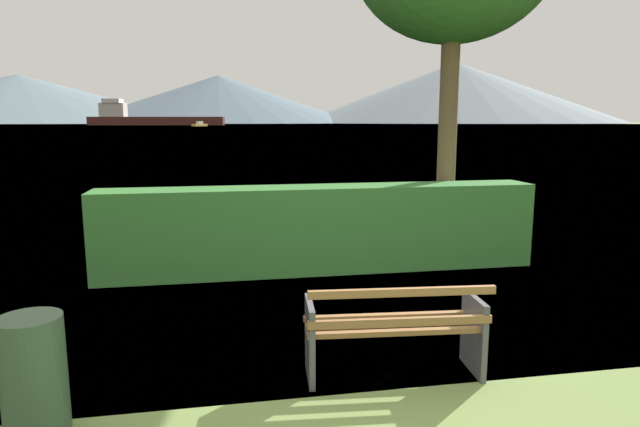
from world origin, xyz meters
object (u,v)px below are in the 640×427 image
Objects in this scene: trash_bin at (34,375)px; fishing_boat_near at (200,125)px; cargo_ship_large at (146,118)px; park_bench at (394,330)px.

fishing_boat_near is (-6.11, 228.68, 0.31)m from trash_bin.
fishing_boat_near is at bearing -65.86° from cargo_ship_large.
cargo_ship_large is at bearing 96.78° from trash_bin.
park_bench is at bearing -87.78° from fishing_boat_near.
park_bench is 0.22× the size of fishing_boat_near.
fishing_boat_near is (-8.86, 228.32, 0.32)m from park_bench.
trash_bin is (-2.75, -0.36, 0.00)m from park_bench.
cargo_ship_large reaches higher than park_bench.
fishing_boat_near is (28.72, -64.09, -2.99)m from cargo_ship_large.
park_bench reaches higher than trash_bin.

